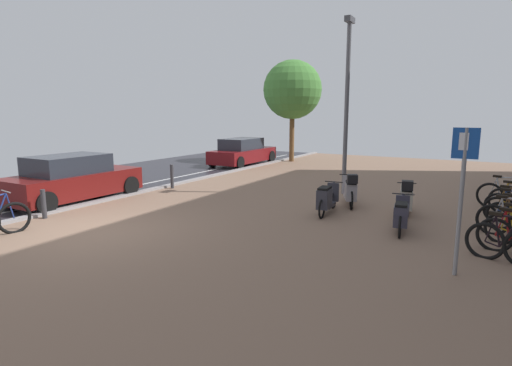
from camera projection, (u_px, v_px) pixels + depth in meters
name	position (u px, v px, depth m)	size (l,w,h in m)	color
ground	(134.00, 242.00, 8.79)	(21.00, 40.00, 0.13)	#2B2A32
bicycle_rack_00	(504.00, 244.00, 7.51)	(1.34, 0.53, 1.00)	black
bicycle_rack_03	(509.00, 222.00, 9.05)	(1.34, 0.49, 0.99)	black
bicycle_rack_05	(512.00, 211.00, 10.07)	(1.28, 0.47, 0.95)	black
bicycle_rack_06	(510.00, 206.00, 10.61)	(1.24, 0.47, 0.93)	black
bicycle_rack_08	(503.00, 196.00, 11.75)	(1.40, 0.48, 1.02)	black
scooter_near	(350.00, 191.00, 12.01)	(0.92, 1.72, 1.04)	black
scooter_mid	(406.00, 198.00, 11.00)	(0.66, 1.80, 1.02)	black
scooter_far	(326.00, 199.00, 11.07)	(0.53, 1.80, 0.81)	black
scooter_extra	(401.00, 215.00, 9.43)	(0.58, 1.72, 0.80)	black
parked_car_near	(72.00, 179.00, 12.74)	(1.89, 4.06, 1.43)	maroon
parked_car_far	(243.00, 152.00, 21.59)	(1.80, 4.31, 1.38)	maroon
parking_sign	(462.00, 186.00, 6.72)	(0.40, 0.07, 2.48)	gray
lamp_post	(347.00, 98.00, 13.42)	(0.20, 0.52, 5.70)	slate
street_tree	(292.00, 90.00, 22.48)	(3.20, 3.20, 5.54)	brown
bollard_near	(44.00, 204.00, 10.64)	(0.12, 0.12, 0.76)	#38383D
bollard_far	(172.00, 176.00, 14.86)	(0.12, 0.12, 0.87)	#38383D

